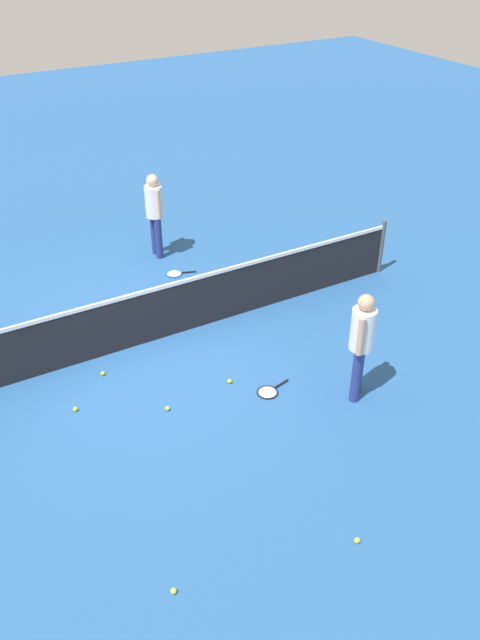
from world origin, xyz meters
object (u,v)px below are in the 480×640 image
tennis_ball_near_player (230,381)px  player_near_side (362,338)px  tennis_ball_stray_right (357,540)px  tennis_racket_far_player (175,274)px  tennis_ball_stray_left (103,373)px  player_far_side (154,209)px  tennis_racket_near_player (269,392)px  tennis_ball_midcourt (75,409)px  tennis_ball_by_net (167,408)px  tennis_ball_baseline (174,591)px

tennis_ball_near_player → player_near_side: bearing=-38.4°
tennis_ball_near_player → tennis_ball_stray_right: same height
tennis_racket_far_player → tennis_ball_stray_left: bearing=-134.6°
player_far_side → tennis_racket_near_player: 4.91m
player_far_side → tennis_ball_near_player: size_ratio=25.76×
player_near_side → tennis_ball_midcourt: player_near_side is taller
tennis_racket_far_player → tennis_ball_stray_right: 6.70m
tennis_ball_by_net → tennis_racket_near_player: bearing=-14.3°
tennis_ball_stray_right → player_near_side: bearing=52.6°
tennis_racket_near_player → tennis_ball_stray_left: size_ratio=9.18×
player_near_side → player_far_side: 5.51m
player_near_side → player_far_side: size_ratio=1.00×
player_far_side → tennis_ball_baseline: 7.73m
player_near_side → tennis_racket_near_player: (-1.05, 0.68, -1.00)m
player_far_side → tennis_ball_baseline: bearing=-112.4°
tennis_ball_near_player → tennis_racket_near_player: bearing=-50.2°
tennis_ball_by_net → tennis_ball_stray_left: (-0.52, 1.22, 0.00)m
player_near_side → tennis_ball_baseline: bearing=-156.0°
tennis_ball_midcourt → tennis_ball_baseline: (0.00, -3.30, 0.00)m
tennis_racket_near_player → tennis_ball_stray_right: 2.80m
tennis_ball_midcourt → tennis_ball_baseline: 3.30m
tennis_ball_baseline → tennis_ball_near_player: bearing=51.6°
tennis_racket_far_player → tennis_ball_baseline: tennis_ball_baseline is taller
tennis_ball_stray_right → tennis_racket_near_player: bearing=79.1°
player_near_side → tennis_ball_by_net: 2.89m
tennis_ball_near_player → tennis_ball_by_net: same height
player_far_side → tennis_ball_by_net: 4.87m
tennis_racket_near_player → tennis_ball_stray_left: (-1.98, 1.59, 0.02)m
tennis_ball_near_player → tennis_ball_by_net: bearing=-174.4°
tennis_ball_near_player → tennis_ball_baseline: bearing=-128.4°
player_near_side → tennis_ball_baseline: 4.11m
tennis_ball_stray_left → player_near_side: bearing=-36.8°
tennis_ball_baseline → tennis_ball_midcourt: bearing=90.0°
player_near_side → player_far_side: bearing=97.5°
tennis_racket_far_player → tennis_ball_baseline: (-2.90, -6.20, 0.02)m
tennis_ball_baseline → tennis_ball_stray_right: bearing=-12.1°
tennis_ball_stray_left → tennis_racket_near_player: bearing=-38.8°
tennis_ball_by_net → tennis_ball_stray_left: bearing=113.1°
tennis_ball_stray_right → player_far_side: bearing=83.5°
tennis_ball_near_player → tennis_ball_baseline: (-2.20, -2.78, 0.00)m
tennis_racket_far_player → tennis_ball_baseline: size_ratio=9.19×
tennis_ball_midcourt → tennis_ball_baseline: size_ratio=1.00×
player_near_side → tennis_ball_midcourt: 4.13m
tennis_ball_midcourt → tennis_ball_stray_right: size_ratio=1.00×
player_near_side → tennis_ball_stray_right: size_ratio=25.76×
tennis_ball_near_player → tennis_ball_stray_right: bearing=-92.4°
tennis_ball_stray_left → tennis_ball_stray_right: size_ratio=1.00×
tennis_racket_far_player → tennis_ball_stray_right: tennis_ball_stray_right is taller
tennis_ball_midcourt → tennis_ball_near_player: bearing=-13.3°
player_far_side → tennis_ball_stray_left: size_ratio=25.76×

